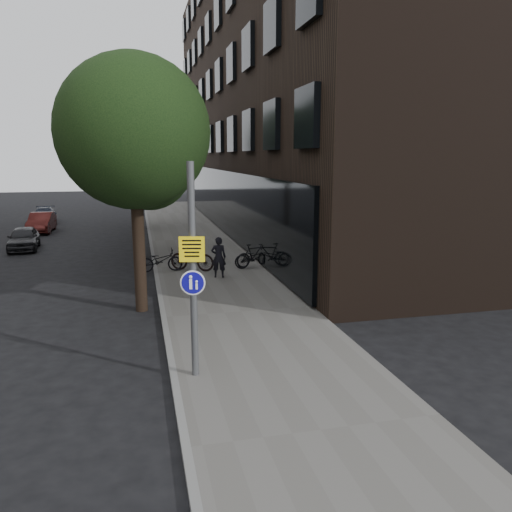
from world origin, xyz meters
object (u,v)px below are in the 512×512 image
object	(u,v)px
signpost	(193,271)
parked_bike_facade_near	(256,257)
parked_car_near	(24,238)
pedestrian	(219,257)

from	to	relation	value
signpost	parked_bike_facade_near	bearing A→B (deg)	82.26
signpost	parked_bike_facade_near	world-z (taller)	signpost
parked_bike_facade_near	parked_car_near	world-z (taller)	parked_car_near
pedestrian	parked_bike_facade_near	size ratio (longest dim) A/B	0.90
parked_bike_facade_near	pedestrian	bearing A→B (deg)	126.52
signpost	parked_bike_facade_near	distance (m)	10.36
signpost	parked_car_near	xyz separation A→B (m)	(-6.70, 16.92, -1.78)
pedestrian	parked_car_near	distance (m)	12.09
parked_bike_facade_near	parked_car_near	bearing A→B (deg)	56.11
pedestrian	parked_car_near	size ratio (longest dim) A/B	0.46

